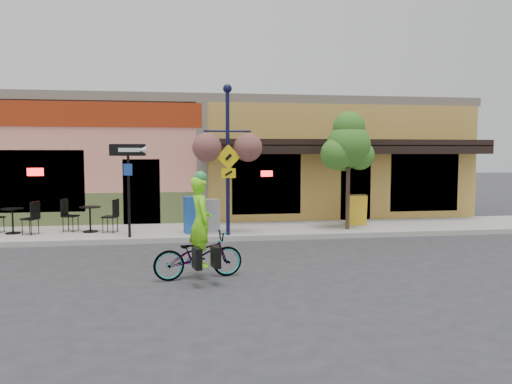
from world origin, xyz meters
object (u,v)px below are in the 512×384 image
lamp_post (228,160)px  street_tree (348,170)px  cyclist_rider (201,234)px  bicycle (198,255)px  newspaper_box_grey (211,215)px  one_way_sign (129,191)px  newspaper_box_blue (193,215)px  building (221,159)px

lamp_post → street_tree: lamp_post is taller
cyclist_rider → lamp_post: lamp_post is taller
bicycle → cyclist_rider: bearing=-101.2°
cyclist_rider → newspaper_box_grey: size_ratio=1.85×
one_way_sign → newspaper_box_grey: (2.32, 0.74, -0.82)m
newspaper_box_blue → building: bearing=64.1°
cyclist_rider → newspaper_box_blue: 4.78m
building → lamp_post: size_ratio=4.23×
lamp_post → newspaper_box_grey: lamp_post is taller
one_way_sign → building: bearing=71.3°
newspaper_box_grey → street_tree: size_ratio=0.26×
bicycle → building: bearing=-18.5°
bicycle → one_way_sign: one_way_sign is taller
building → one_way_sign: bearing=-115.2°
building → newspaper_box_blue: size_ratio=16.88×
building → lamp_post: building is taller
cyclist_rider → one_way_sign: (-1.79, 4.31, 0.55)m
building → street_tree: 7.07m
bicycle → newspaper_box_grey: (0.58, 5.05, 0.16)m
cyclist_rider → newspaper_box_grey: cyclist_rider is taller
newspaper_box_blue → newspaper_box_grey: size_ratio=1.11×
building → lamp_post: bearing=-93.4°
cyclist_rider → newspaper_box_blue: size_ratio=1.66×
cyclist_rider → bicycle: bearing=78.8°
cyclist_rider → one_way_sign: 4.70m
bicycle → street_tree: (4.79, 4.82, 1.51)m
one_way_sign → newspaper_box_blue: one_way_sign is taller
lamp_post → newspaper_box_grey: (-0.45, 0.76, -1.67)m
building → newspaper_box_blue: 6.59m
lamp_post → one_way_sign: bearing=174.2°
bicycle → cyclist_rider: cyclist_rider is taller
cyclist_rider → building: bearing=-18.2°
bicycle → newspaper_box_grey: 5.09m
newspaper_box_grey → street_tree: bearing=-19.7°
lamp_post → street_tree: 3.82m
building → cyclist_rider: size_ratio=10.16×
lamp_post → bicycle: bearing=-108.7°
bicycle → street_tree: 6.96m
street_tree → lamp_post: bearing=-171.9°
cyclist_rider → one_way_sign: size_ratio=0.69×
bicycle → street_tree: size_ratio=0.49×
newspaper_box_blue → newspaper_box_grey: newspaper_box_blue is taller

